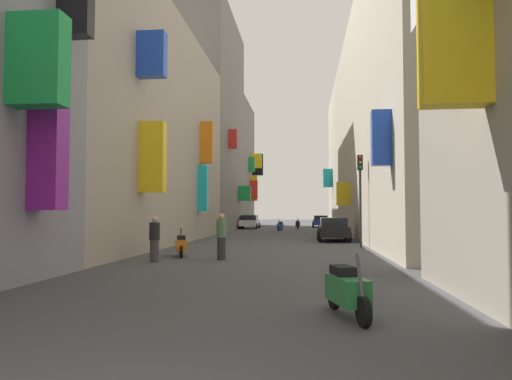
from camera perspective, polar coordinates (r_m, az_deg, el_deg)
ground_plane at (r=32.73m, az=2.79°, el=-5.78°), size 140.00×140.00×0.00m
building_left_mid_a at (r=27.73m, az=-14.97°, el=6.95°), size 7.16×23.11×12.76m
building_left_mid_b at (r=46.29m, az=-6.42°, el=8.06°), size 7.27×14.68×20.74m
building_left_mid_c at (r=58.33m, az=-3.71°, el=3.06°), size 7.39×10.87×15.15m
building_right_mid_b at (r=39.84m, az=14.92°, el=6.03°), size 7.08×47.41×15.47m
parked_car_white at (r=49.33m, az=-0.77°, el=-3.85°), size 1.92×4.22×1.40m
parked_car_blue at (r=52.85m, az=7.88°, el=-3.77°), size 1.83×4.05×1.34m
parked_car_black at (r=29.09m, az=9.41°, el=-4.67°), size 1.91×4.36×1.42m
scooter_green at (r=8.35m, az=11.03°, el=-11.87°), size 0.72×1.85×1.13m
scooter_black at (r=48.71m, az=5.12°, el=-4.18°), size 0.46×1.95×1.13m
scooter_orange at (r=19.07m, az=-9.13°, el=-6.64°), size 0.72×1.72×1.13m
scooter_blue at (r=43.12m, az=2.95°, el=-4.40°), size 0.59×1.81×1.13m
pedestrian_crossing at (r=17.59m, az=-4.24°, el=-5.68°), size 0.48×0.48×1.74m
pedestrian_near_left at (r=17.25m, az=-12.27°, el=-5.90°), size 0.43×0.43×1.62m
traffic_light_near_corner at (r=24.11m, az=12.59°, el=0.61°), size 0.26×0.34×4.65m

